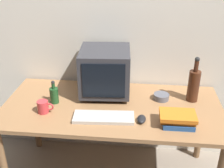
{
  "coord_description": "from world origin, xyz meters",
  "views": [
    {
      "loc": [
        0.19,
        -1.82,
        1.79
      ],
      "look_at": [
        0.0,
        0.0,
        0.88
      ],
      "focal_mm": 45.54,
      "sensor_mm": 36.0,
      "label": 1
    }
  ],
  "objects_px": {
    "crt_monitor": "(105,71)",
    "mug": "(43,107)",
    "cd_spindle": "(161,97)",
    "computer_mouse": "(141,119)",
    "bottle_short": "(54,94)",
    "bottle_tall": "(194,85)",
    "keyboard": "(104,117)",
    "book_stack": "(178,119)"
  },
  "relations": [
    {
      "from": "crt_monitor",
      "to": "mug",
      "type": "relative_size",
      "value": 3.43
    },
    {
      "from": "mug",
      "to": "cd_spindle",
      "type": "height_order",
      "value": "mug"
    },
    {
      "from": "mug",
      "to": "crt_monitor",
      "type": "bearing_deg",
      "value": 39.84
    },
    {
      "from": "mug",
      "to": "computer_mouse",
      "type": "bearing_deg",
      "value": -3.49
    },
    {
      "from": "bottle_short",
      "to": "crt_monitor",
      "type": "bearing_deg",
      "value": 27.33
    },
    {
      "from": "computer_mouse",
      "to": "bottle_tall",
      "type": "bearing_deg",
      "value": 44.47
    },
    {
      "from": "keyboard",
      "to": "cd_spindle",
      "type": "height_order",
      "value": "cd_spindle"
    },
    {
      "from": "computer_mouse",
      "to": "bottle_short",
      "type": "height_order",
      "value": "bottle_short"
    },
    {
      "from": "keyboard",
      "to": "mug",
      "type": "height_order",
      "value": "mug"
    },
    {
      "from": "bottle_short",
      "to": "mug",
      "type": "distance_m",
      "value": 0.15
    },
    {
      "from": "keyboard",
      "to": "cd_spindle",
      "type": "xyz_separation_m",
      "value": [
        0.41,
        0.32,
        0.01
      ]
    },
    {
      "from": "crt_monitor",
      "to": "bottle_short",
      "type": "relative_size",
      "value": 2.24
    },
    {
      "from": "book_stack",
      "to": "bottle_tall",
      "type": "bearing_deg",
      "value": 67.83
    },
    {
      "from": "computer_mouse",
      "to": "book_stack",
      "type": "xyz_separation_m",
      "value": [
        0.24,
        -0.02,
        0.03
      ]
    },
    {
      "from": "keyboard",
      "to": "mug",
      "type": "distance_m",
      "value": 0.44
    },
    {
      "from": "bottle_short",
      "to": "book_stack",
      "type": "xyz_separation_m",
      "value": [
        0.9,
        -0.21,
        -0.02
      ]
    },
    {
      "from": "computer_mouse",
      "to": "mug",
      "type": "bearing_deg",
      "value": 179.88
    },
    {
      "from": "book_stack",
      "to": "mug",
      "type": "bearing_deg",
      "value": 176.26
    },
    {
      "from": "crt_monitor",
      "to": "cd_spindle",
      "type": "relative_size",
      "value": 3.43
    },
    {
      "from": "bottle_short",
      "to": "cd_spindle",
      "type": "bearing_deg",
      "value": 9.32
    },
    {
      "from": "crt_monitor",
      "to": "bottle_short",
      "type": "distance_m",
      "value": 0.43
    },
    {
      "from": "bottle_tall",
      "to": "mug",
      "type": "distance_m",
      "value": 1.12
    },
    {
      "from": "book_stack",
      "to": "cd_spindle",
      "type": "relative_size",
      "value": 2.0
    },
    {
      "from": "bottle_short",
      "to": "mug",
      "type": "height_order",
      "value": "bottle_short"
    },
    {
      "from": "keyboard",
      "to": "book_stack",
      "type": "xyz_separation_m",
      "value": [
        0.5,
        -0.02,
        0.03
      ]
    },
    {
      "from": "bottle_tall",
      "to": "book_stack",
      "type": "distance_m",
      "value": 0.39
    },
    {
      "from": "cd_spindle",
      "to": "bottle_tall",
      "type": "bearing_deg",
      "value": 2.64
    },
    {
      "from": "bottle_short",
      "to": "book_stack",
      "type": "distance_m",
      "value": 0.92
    },
    {
      "from": "bottle_short",
      "to": "cd_spindle",
      "type": "distance_m",
      "value": 0.82
    },
    {
      "from": "mug",
      "to": "cd_spindle",
      "type": "distance_m",
      "value": 0.89
    },
    {
      "from": "keyboard",
      "to": "book_stack",
      "type": "distance_m",
      "value": 0.5
    },
    {
      "from": "keyboard",
      "to": "bottle_tall",
      "type": "bearing_deg",
      "value": 23.49
    },
    {
      "from": "keyboard",
      "to": "crt_monitor",
      "type": "bearing_deg",
      "value": 91.85
    },
    {
      "from": "bottle_tall",
      "to": "cd_spindle",
      "type": "height_order",
      "value": "bottle_tall"
    },
    {
      "from": "book_stack",
      "to": "cd_spindle",
      "type": "distance_m",
      "value": 0.35
    },
    {
      "from": "keyboard",
      "to": "bottle_short",
      "type": "height_order",
      "value": "bottle_short"
    },
    {
      "from": "bottle_tall",
      "to": "cd_spindle",
      "type": "xyz_separation_m",
      "value": [
        -0.23,
        -0.01,
        -0.11
      ]
    },
    {
      "from": "mug",
      "to": "cd_spindle",
      "type": "relative_size",
      "value": 1.0
    },
    {
      "from": "bottle_tall",
      "to": "mug",
      "type": "bearing_deg",
      "value": -164.94
    },
    {
      "from": "cd_spindle",
      "to": "crt_monitor",
      "type": "bearing_deg",
      "value": 172.9
    },
    {
      "from": "computer_mouse",
      "to": "book_stack",
      "type": "height_order",
      "value": "book_stack"
    },
    {
      "from": "keyboard",
      "to": "cd_spindle",
      "type": "bearing_deg",
      "value": 34.33
    }
  ]
}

